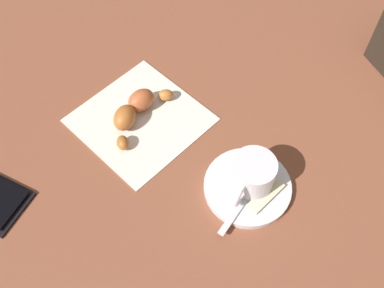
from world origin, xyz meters
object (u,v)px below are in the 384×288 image
(napkin, at_px, (142,117))
(croissant, at_px, (135,110))
(teaspoon, at_px, (251,189))
(sugar_packet, at_px, (266,196))
(espresso_cup, at_px, (252,175))
(saucer, at_px, (247,187))

(napkin, height_order, croissant, croissant)
(teaspoon, relative_size, sugar_packet, 1.96)
(espresso_cup, height_order, sugar_packet, espresso_cup)
(teaspoon, distance_m, napkin, 0.21)
(espresso_cup, height_order, teaspoon, espresso_cup)
(saucer, bearing_deg, espresso_cup, -110.91)
(croissant, bearing_deg, napkin, -154.30)
(sugar_packet, distance_m, croissant, 0.24)
(napkin, bearing_deg, croissant, 25.70)
(espresso_cup, height_order, croissant, espresso_cup)
(espresso_cup, bearing_deg, teaspoon, 121.89)
(napkin, bearing_deg, saucer, 174.04)
(teaspoon, xyz_separation_m, napkin, (0.21, -0.03, -0.01))
(teaspoon, xyz_separation_m, sugar_packet, (-0.02, -0.00, 0.00))
(saucer, xyz_separation_m, teaspoon, (-0.01, 0.01, 0.01))
(espresso_cup, relative_size, croissant, 0.62)
(sugar_packet, bearing_deg, espresso_cup, 89.63)
(sugar_packet, xyz_separation_m, napkin, (0.23, -0.02, -0.01))
(teaspoon, bearing_deg, sugar_packet, -173.43)
(saucer, height_order, napkin, saucer)
(espresso_cup, xyz_separation_m, teaspoon, (-0.01, 0.01, -0.02))
(sugar_packet, distance_m, napkin, 0.23)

